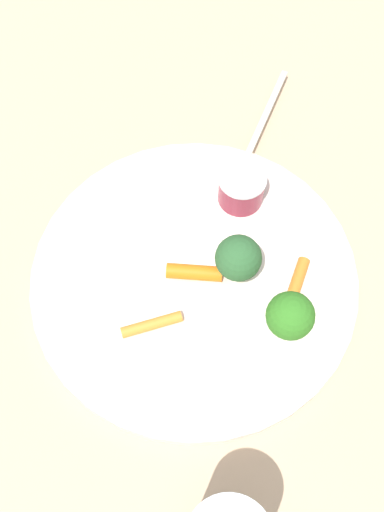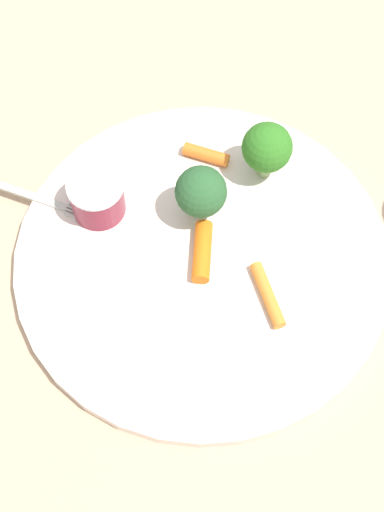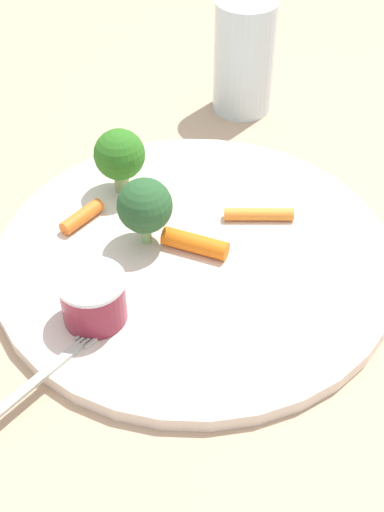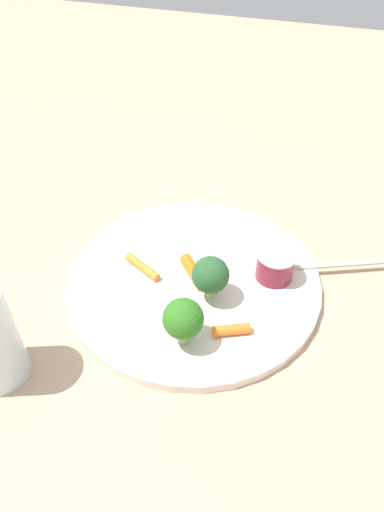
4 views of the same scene
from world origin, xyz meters
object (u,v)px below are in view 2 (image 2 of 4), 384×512
at_px(broccoli_floret_1, 267,148).
at_px(broccoli_floret_0, 201,192).
at_px(sauce_cup, 97,197).
at_px(carrot_stick_2, 200,257).
at_px(plate, 202,259).
at_px(carrot_stick_1, 268,295).
at_px(carrot_stick_0, 206,155).
at_px(fork, 7,188).

bearing_deg(broccoli_floret_1, broccoli_floret_0, 174.27).
bearing_deg(sauce_cup, carrot_stick_2, -74.23).
bearing_deg(broccoli_floret_1, sauce_cup, 151.09).
relative_size(plate, carrot_stick_1, 5.51).
height_order(carrot_stick_0, carrot_stick_1, carrot_stick_0).
distance_m(plate, carrot_stick_2, 0.01).
height_order(sauce_cup, carrot_stick_2, sauce_cup).
bearing_deg(carrot_stick_0, fork, 146.60).
xyz_separation_m(plate, carrot_stick_2, (-0.00, -0.00, 0.01)).
height_order(broccoli_floret_1, carrot_stick_1, broccoli_floret_1).
relative_size(plate, broccoli_floret_0, 5.44).
bearing_deg(broccoli_floret_0, carrot_stick_1, -99.52).
height_order(plate, carrot_stick_1, carrot_stick_1).
height_order(sauce_cup, fork, sauce_cup).
bearing_deg(broccoli_floret_1, fork, 140.63).
height_order(sauce_cup, carrot_stick_0, sauce_cup).
height_order(broccoli_floret_0, broccoli_floret_1, same).
height_order(broccoli_floret_1, carrot_stick_2, broccoli_floret_1).
distance_m(plate, carrot_stick_1, 0.07).
distance_m(broccoli_floret_1, carrot_stick_2, 0.11).
bearing_deg(broccoli_floret_0, plate, -132.15).
xyz_separation_m(sauce_cup, carrot_stick_2, (0.03, -0.10, -0.01)).
bearing_deg(carrot_stick_1, broccoli_floret_1, 45.02).
xyz_separation_m(carrot_stick_0, carrot_stick_2, (-0.08, -0.07, 0.00)).
distance_m(sauce_cup, fork, 0.09).
distance_m(carrot_stick_1, fork, 0.25).
height_order(sauce_cup, carrot_stick_1, sauce_cup).
height_order(carrot_stick_1, carrot_stick_2, carrot_stick_2).
distance_m(broccoli_floret_0, broccoli_floret_1, 0.07).
bearing_deg(carrot_stick_1, sauce_cup, 105.24).
bearing_deg(fork, plate, -65.13).
height_order(broccoli_floret_0, carrot_stick_1, broccoli_floret_0).
bearing_deg(carrot_stick_1, broccoli_floret_0, 80.48).
xyz_separation_m(broccoli_floret_0, carrot_stick_1, (-0.02, -0.09, -0.03)).
height_order(carrot_stick_0, carrot_stick_2, carrot_stick_2).
height_order(broccoli_floret_1, fork, broccoli_floret_1).
relative_size(carrot_stick_0, carrot_stick_1, 0.72).
height_order(broccoli_floret_1, carrot_stick_0, broccoli_floret_1).
distance_m(plate, broccoli_floret_0, 0.06).
bearing_deg(carrot_stick_2, fork, 113.27).
bearing_deg(broccoli_floret_1, carrot_stick_2, -166.34).
distance_m(plate, sauce_cup, 0.10).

